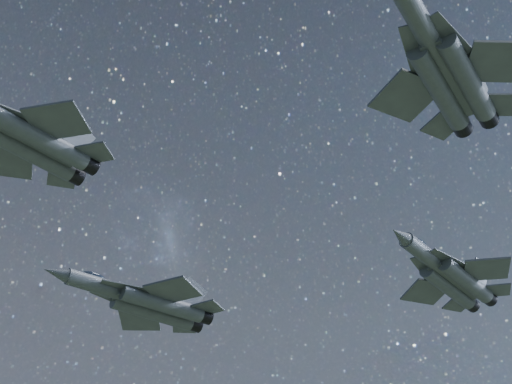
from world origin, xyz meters
TOP-DOWN VIEW (x-y plane):
  - jet_lead at (-19.97, 7.05)m, footprint 17.24×12.00m
  - jet_left at (0.07, 21.67)m, footprint 18.04×12.72m
  - jet_right at (-0.60, -18.22)m, footprint 16.84×11.11m
  - jet_slot at (22.93, 2.59)m, footprint 17.58×12.03m

SIDE VIEW (x-z plane):
  - jet_right at x=-0.60m, z-range 151.09..155.40m
  - jet_left at x=0.07m, z-range 151.19..155.75m
  - jet_lead at x=-19.97m, z-range 152.56..156.89m
  - jet_slot at x=22.93m, z-range 153.35..157.76m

